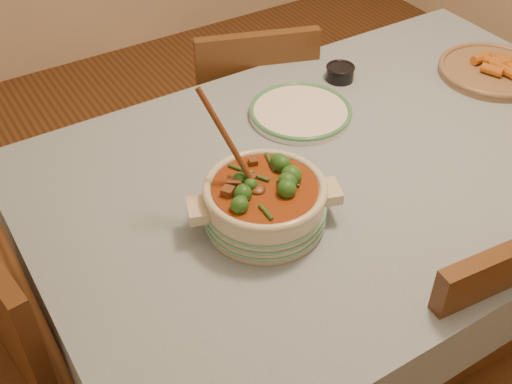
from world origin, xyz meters
TOP-DOWN VIEW (x-y plane):
  - floor at (0.00, 0.00)m, footprint 4.50×4.50m
  - dining_table at (0.00, 0.00)m, footprint 1.68×1.08m
  - stew_casserole at (-0.33, -0.08)m, footprint 0.35×0.35m
  - white_plate at (-0.01, 0.24)m, footprint 0.38×0.38m
  - condiment_bowl at (0.21, 0.34)m, footprint 0.10×0.10m
  - fried_plate at (0.62, 0.11)m, footprint 0.38×0.38m
  - chair_far at (0.08, 0.65)m, footprint 0.51×0.51m

SIDE VIEW (x-z plane):
  - floor at x=0.00m, z-range 0.00..0.00m
  - chair_far at x=0.08m, z-range 0.06..0.92m
  - dining_table at x=0.00m, z-range 0.29..1.04m
  - white_plate at x=-0.01m, z-range 0.76..0.78m
  - fried_plate at x=0.62m, z-range 0.75..0.81m
  - condiment_bowl at x=0.21m, z-range 0.76..0.81m
  - stew_casserole at x=-0.33m, z-range 0.66..0.99m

